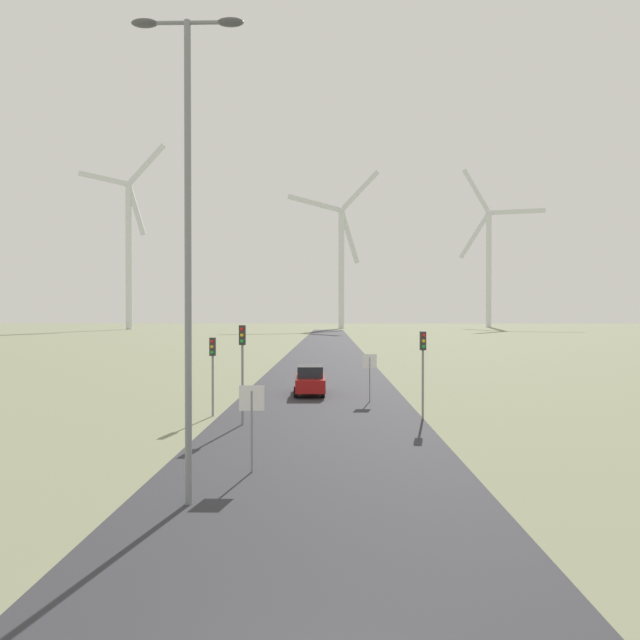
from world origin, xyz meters
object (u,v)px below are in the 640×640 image
Objects in this scene: wind_turbine_left at (341,255)px; wind_turbine_center at (489,256)px; traffic_light_post_near_left at (242,352)px; traffic_light_post_mid_left at (213,359)px; car_approaching at (310,380)px; streetlamp at (188,212)px; stop_sign_far at (370,368)px; stop_sign_near at (252,411)px; wind_turbine_far_left at (129,242)px; traffic_light_post_near_right at (423,355)px.

wind_turbine_center reaches higher than wind_turbine_left.
traffic_light_post_near_left reaches higher than traffic_light_post_mid_left.
car_approaching is 159.07m from wind_turbine_left.
stop_sign_far is at bearing 68.96° from streetlamp.
stop_sign_near is at bearing 65.08° from streetlamp.
wind_turbine_center is at bearing 70.47° from stop_sign_far.
traffic_light_post_near_left is 9.52m from car_approaching.
car_approaching is (-3.54, 2.63, -1.02)m from stop_sign_far.
wind_turbine_far_left is (-67.17, 161.64, 23.30)m from streetlamp.
traffic_light_post_near_left is 2.66m from traffic_light_post_mid_left.
car_approaching is 0.06× the size of wind_turbine_far_left.
traffic_light_post_mid_left is 0.93× the size of car_approaching.
wind_turbine_far_left is at bearing 116.64° from stop_sign_far.
traffic_light_post_near_right is 165.86m from wind_turbine_left.
wind_turbine_left reaches higher than stop_sign_far.
wind_turbine_far_left is 76.56m from wind_turbine_left.
streetlamp is 0.20× the size of wind_turbine_far_left.
wind_turbine_center is at bearing 70.35° from streetlamp.
stop_sign_far is at bearing -36.64° from car_approaching.
traffic_light_post_mid_left is 166.12m from wind_turbine_far_left.
streetlamp is 4.63× the size of stop_sign_far.
wind_turbine_far_left reaches higher than stop_sign_near.
traffic_light_post_near_left is at bearing -46.31° from traffic_light_post_mid_left.
streetlamp is at bearing -88.51° from traffic_light_post_near_left.
traffic_light_post_near_right is 0.06× the size of wind_turbine_center.
stop_sign_far is 195.26m from wind_turbine_center.
stop_sign_far is 0.05× the size of wind_turbine_left.
wind_turbine_far_left is 142.50m from wind_turbine_center.
wind_turbine_left is (8.15, 175.01, 20.11)m from streetlamp.
streetlamp is at bearing -67.43° from wind_turbine_far_left.
traffic_light_post_mid_left is at bearing -111.31° from wind_turbine_center.
stop_sign_near reaches higher than car_approaching.
traffic_light_post_near_right is at bearing -89.97° from wind_turbine_left.
traffic_light_post_near_right is 9.55m from car_approaching.
traffic_light_post_mid_left is (-1.81, 1.89, -0.46)m from traffic_light_post_near_left.
traffic_light_post_near_right is 0.07× the size of wind_turbine_left.
wind_turbine_left is at bearing 87.71° from stop_sign_near.
wind_turbine_left is (6.90, 172.31, 25.88)m from stop_sign_near.
stop_sign_far is 4.53m from car_approaching.
streetlamp is 2.81× the size of traffic_light_post_near_left.
wind_turbine_left reaches higher than streetlamp.
streetlamp is 176.35m from wind_turbine_left.
stop_sign_near is at bearing -110.21° from stop_sign_far.
stop_sign_near is 9.39m from traffic_light_post_mid_left.
wind_turbine_far_left is 0.97× the size of wind_turbine_center.
traffic_light_post_mid_left is 201.90m from wind_turbine_center.
traffic_light_post_mid_left is 0.06× the size of wind_turbine_center.
traffic_light_post_near_right is 0.06× the size of wind_turbine_far_left.
car_approaching is 0.06× the size of wind_turbine_center.
wind_turbine_far_left is at bearing -165.29° from wind_turbine_center.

